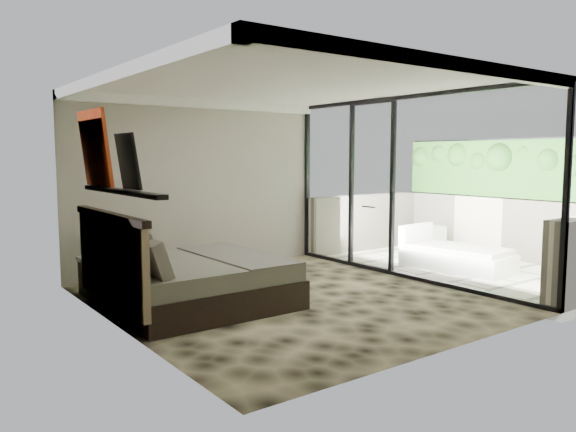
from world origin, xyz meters
TOP-DOWN VIEW (x-y plane):
  - floor at (0.00, 0.00)m, footprint 5.00×5.00m
  - ceiling at (0.00, 0.00)m, footprint 4.50×5.00m
  - back_wall at (0.00, 2.49)m, footprint 4.50×0.02m
  - left_wall at (-2.24, 0.00)m, footprint 0.02×5.00m
  - glass_wall at (2.25, 0.00)m, footprint 0.08×5.00m
  - terrace_slab at (3.75, 0.00)m, footprint 3.00×5.00m
  - parapet_far at (5.10, 0.00)m, footprint 0.30×5.00m
  - foliage_hedge at (5.10, 0.00)m, footprint 0.36×4.60m
  - picture_ledge at (-2.18, 0.10)m, footprint 0.12×2.20m
  - bed at (-1.24, 0.44)m, footprint 2.15×2.08m
  - nightstand at (-1.92, 1.73)m, footprint 0.58×0.58m
  - table_lamp at (-1.87, 1.75)m, footprint 0.32×0.32m
  - abstract_canvas at (-2.19, 0.89)m, footprint 0.13×0.90m
  - framed_print at (-2.14, -0.03)m, footprint 0.11×0.50m
  - ottoman at (4.24, 1.25)m, footprint 0.57×0.57m
  - lounger at (3.42, -0.03)m, footprint 1.07×1.84m

SIDE VIEW (x-z plane):
  - terrace_slab at x=3.75m, z-range -0.12..0.00m
  - floor at x=0.00m, z-range 0.00..0.00m
  - lounger at x=3.42m, z-range -0.13..0.56m
  - nightstand at x=-1.92m, z-range 0.00..0.51m
  - ottoman at x=4.24m, z-range 0.00..0.53m
  - bed at x=-1.24m, z-range -0.25..0.94m
  - parapet_far at x=5.10m, z-range 0.00..1.10m
  - table_lamp at x=-1.87m, z-range 0.60..1.20m
  - back_wall at x=0.00m, z-range 0.00..2.80m
  - left_wall at x=-2.24m, z-range 0.00..2.80m
  - glass_wall at x=2.25m, z-range 0.00..2.80m
  - picture_ledge at x=-2.18m, z-range 1.48..1.52m
  - foliage_hedge at x=5.10m, z-range 1.10..2.20m
  - framed_print at x=-2.14m, z-range 1.53..2.12m
  - abstract_canvas at x=-2.19m, z-range 1.53..2.42m
  - ceiling at x=0.00m, z-range 2.78..2.80m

